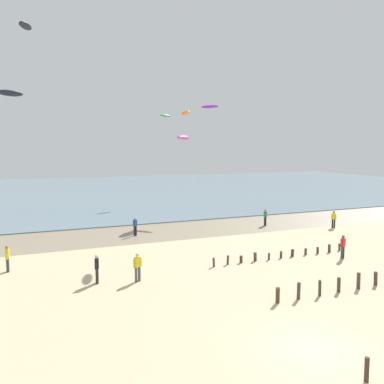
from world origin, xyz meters
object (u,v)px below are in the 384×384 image
object	(u,v)px
person_far_down_beach	(135,226)
kite_aloft_3	(10,93)
kite_aloft_2	(210,106)
kite_aloft_5	(25,26)
kite_aloft_1	(186,113)
person_left_flank	(138,266)
person_nearest_camera	(97,268)
person_trailing_behind	(7,258)
person_by_waterline	(265,217)
kite_aloft_4	(183,138)
person_right_flank	(334,219)
kite_aloft_0	(165,116)
person_mid_beach	(343,246)

from	to	relation	value
person_far_down_beach	kite_aloft_3	xyz separation A→B (m)	(-10.55, 18.79, 13.62)
kite_aloft_2	kite_aloft_5	world-z (taller)	kite_aloft_5
kite_aloft_1	kite_aloft_3	size ratio (longest dim) A/B	0.59
person_left_flank	kite_aloft_2	world-z (taller)	kite_aloft_2
person_nearest_camera	person_far_down_beach	size ratio (longest dim) A/B	1.00
kite_aloft_2	kite_aloft_5	xyz separation A→B (m)	(-20.58, -7.39, 5.14)
person_nearest_camera	person_trailing_behind	bearing A→B (deg)	139.00
person_nearest_camera	person_trailing_behind	world-z (taller)	same
kite_aloft_1	kite_aloft_2	size ratio (longest dim) A/B	0.86
person_trailing_behind	kite_aloft_5	world-z (taller)	kite_aloft_5
kite_aloft_3	person_trailing_behind	bearing A→B (deg)	53.60
person_by_waterline	kite_aloft_4	distance (m)	12.69
person_right_flank	kite_aloft_3	xyz separation A→B (m)	(-29.68, 22.83, 13.62)
kite_aloft_0	kite_aloft_2	xyz separation A→B (m)	(2.01, -11.33, 0.29)
kite_aloft_2	kite_aloft_3	xyz separation A→B (m)	(-22.69, 8.51, 1.52)
person_far_down_beach	person_trailing_behind	distance (m)	12.37
person_mid_beach	kite_aloft_3	bearing A→B (deg)	125.48
person_right_flank	kite_aloft_3	bearing A→B (deg)	142.43
person_right_flank	person_trailing_behind	distance (m)	29.39
person_by_waterline	kite_aloft_2	world-z (taller)	kite_aloft_2
kite_aloft_0	kite_aloft_3	size ratio (longest dim) A/B	0.65
kite_aloft_3	person_far_down_beach	bearing A→B (deg)	81.91
kite_aloft_0	kite_aloft_2	distance (m)	11.51
person_trailing_behind	kite_aloft_1	distance (m)	17.42
kite_aloft_0	person_nearest_camera	bearing A→B (deg)	35.46
person_mid_beach	kite_aloft_5	world-z (taller)	kite_aloft_5
person_trailing_behind	kite_aloft_0	size ratio (longest dim) A/B	0.75
person_by_waterline	kite_aloft_3	size ratio (longest dim) A/B	0.49
person_right_flank	kite_aloft_0	bearing A→B (deg)	109.34
person_right_flank	kite_aloft_0	world-z (taller)	kite_aloft_0
person_far_down_beach	person_trailing_behind	xyz separation A→B (m)	(-10.10, -7.14, 0.00)
kite_aloft_5	kite_aloft_4	bearing A→B (deg)	-52.89
kite_aloft_4	person_nearest_camera	bearing A→B (deg)	-173.38
kite_aloft_4	kite_aloft_5	bearing A→B (deg)	145.38
kite_aloft_0	person_by_waterline	bearing A→B (deg)	68.79
person_mid_beach	person_far_down_beach	world-z (taller)	same
person_right_flank	person_by_waterline	bearing A→B (deg)	147.90
kite_aloft_2	kite_aloft_4	size ratio (longest dim) A/B	0.76
person_far_down_beach	kite_aloft_4	xyz separation A→B (m)	(7.37, 7.06, 8.18)
kite_aloft_5	person_right_flank	bearing A→B (deg)	-81.77
person_left_flank	person_right_flank	bearing A→B (deg)	20.05
person_nearest_camera	kite_aloft_1	world-z (taller)	kite_aloft_1
person_left_flank	person_far_down_beach	distance (m)	12.38
person_left_flank	kite_aloft_3	bearing A→B (deg)	104.05
kite_aloft_0	kite_aloft_1	bearing A→B (deg)	45.66
person_trailing_behind	kite_aloft_1	world-z (taller)	kite_aloft_1
kite_aloft_2	kite_aloft_4	xyz separation A→B (m)	(-4.76, -3.22, -3.92)
person_left_flank	person_right_flank	xyz separation A→B (m)	(21.96, 8.01, 0.00)
person_nearest_camera	person_mid_beach	bearing A→B (deg)	-4.65
kite_aloft_0	kite_aloft_3	bearing A→B (deg)	-22.03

